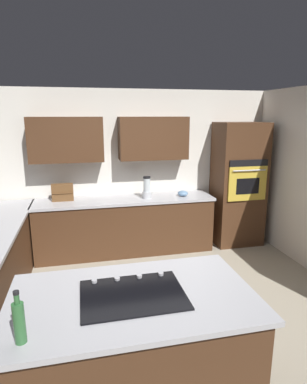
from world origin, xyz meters
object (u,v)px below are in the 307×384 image
(mixing_bowl, at_px, (183,193))
(spice_rack, at_px, (63,192))
(blender, at_px, (147,189))
(wall_oven, at_px, (238,184))
(cooktop, at_px, (133,294))
(oil_bottle, at_px, (19,322))

(mixing_bowl, distance_m, spice_rack, 1.91)
(blender, bearing_deg, wall_oven, -178.56)
(cooktop, xyz_separation_m, oil_bottle, (0.72, 0.36, 0.13))
(cooktop, distance_m, blender, 2.85)
(cooktop, bearing_deg, blender, -103.77)
(mixing_bowl, bearing_deg, blender, 0.00)
(wall_oven, height_order, mixing_bowl, wall_oven)
(spice_rack, bearing_deg, mixing_bowl, 176.26)
(mixing_bowl, height_order, oil_bottle, oil_bottle)
(cooktop, height_order, blender, blender)
(oil_bottle, bearing_deg, mixing_bowl, -122.65)
(wall_oven, xyz_separation_m, mixing_bowl, (1.00, 0.04, -0.10))
(mixing_bowl, bearing_deg, oil_bottle, 57.35)
(wall_oven, relative_size, spice_rack, 6.46)
(wall_oven, relative_size, oil_bottle, 6.25)
(spice_rack, distance_m, oil_bottle, 3.24)
(blender, distance_m, spice_rack, 1.31)
(spice_rack, height_order, oil_bottle, oil_bottle)
(cooktop, bearing_deg, wall_oven, -129.10)
(wall_oven, distance_m, oil_bottle, 4.35)
(oil_bottle, bearing_deg, spice_rack, -91.72)
(blender, height_order, oil_bottle, blender)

